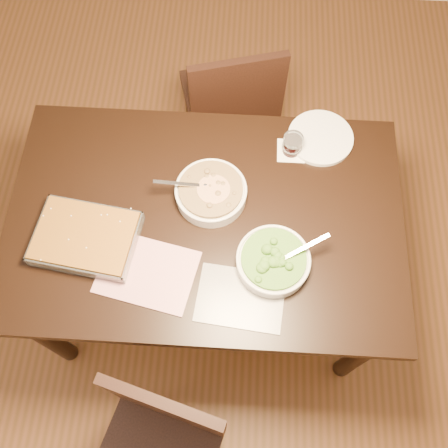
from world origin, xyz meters
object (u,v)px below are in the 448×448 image
object	(u,v)px
dinner_plate	(320,138)
chair_far	(232,103)
table	(206,228)
broccoli_bowl	(273,261)
baking_dish	(86,238)
stew_bowl	(211,192)
chair_near	(160,442)
wine_tumbler	(292,144)

from	to	relation	value
dinner_plate	chair_far	xyz separation A→B (m)	(-0.35, 0.36, -0.28)
dinner_plate	chair_far	bearing A→B (deg)	133.95
table	chair_far	xyz separation A→B (m)	(0.06, 0.72, -0.17)
broccoli_bowl	dinner_plate	distance (m)	0.54
table	baking_dish	size ratio (longest dim) A/B	3.76
stew_bowl	dinner_plate	distance (m)	0.48
dinner_plate	chair_near	size ratio (longest dim) A/B	0.29
table	dinner_plate	world-z (taller)	dinner_plate
chair_far	baking_dish	bearing A→B (deg)	46.27
table	chair_near	world-z (taller)	chair_near
stew_bowl	table	bearing A→B (deg)	-101.76
stew_bowl	chair_far	size ratio (longest dim) A/B	0.33
stew_bowl	wine_tumbler	xyz separation A→B (m)	(0.29, 0.21, 0.01)
broccoli_bowl	chair_far	bearing A→B (deg)	101.48
table	stew_bowl	world-z (taller)	stew_bowl
broccoli_bowl	chair_near	bearing A→B (deg)	-121.69
table	dinner_plate	xyz separation A→B (m)	(0.41, 0.35, 0.10)
broccoli_bowl	baking_dish	size ratio (longest dim) A/B	0.72
broccoli_bowl	dinner_plate	bearing A→B (deg)	71.52
stew_bowl	dinner_plate	size ratio (longest dim) A/B	1.15
broccoli_bowl	wine_tumbler	bearing A→B (deg)	82.23
broccoli_bowl	chair_near	world-z (taller)	same
baking_dish	table	bearing A→B (deg)	24.48
table	chair_near	xyz separation A→B (m)	(-0.11, -0.73, -0.18)
broccoli_bowl	chair_far	world-z (taller)	chair_far
baking_dish	wine_tumbler	distance (m)	0.81
dinner_plate	chair_near	world-z (taller)	chair_near
baking_dish	dinner_plate	distance (m)	0.93
wine_tumbler	broccoli_bowl	bearing A→B (deg)	-97.77
dinner_plate	baking_dish	bearing A→B (deg)	-149.86
chair_far	broccoli_bowl	bearing A→B (deg)	86.45
baking_dish	chair_far	distance (m)	1.00
stew_bowl	chair_far	distance (m)	0.71
table	broccoli_bowl	size ratio (longest dim) A/B	5.23
wine_tumbler	dinner_plate	xyz separation A→B (m)	(0.11, 0.06, -0.04)
stew_bowl	dinner_plate	world-z (taller)	stew_bowl
wine_tumbler	chair_far	xyz separation A→B (m)	(-0.24, 0.42, -0.31)
wine_tumbler	chair_far	distance (m)	0.58
chair_near	dinner_plate	bearing A→B (deg)	80.43
dinner_plate	chair_near	bearing A→B (deg)	-115.75
stew_bowl	wine_tumbler	world-z (taller)	stew_bowl
broccoli_bowl	dinner_plate	size ratio (longest dim) A/B	1.08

